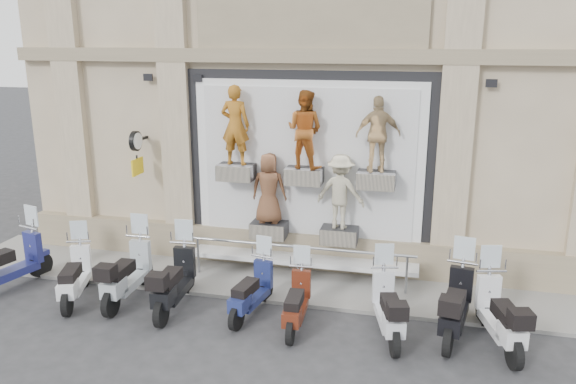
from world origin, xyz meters
name	(u,v)px	position (x,y,z in m)	size (l,w,h in m)	color
ground	(274,330)	(0.00, 0.00, 0.00)	(90.00, 90.00, 0.00)	#2E2E31
sidewalk	(299,282)	(0.00, 2.10, 0.04)	(16.00, 2.20, 0.08)	gray
building	(339,8)	(0.00, 7.00, 6.00)	(14.00, 8.60, 12.00)	#C6B190
shop_vitrine	(308,171)	(0.06, 2.75, 2.39)	(5.60, 0.84, 4.30)	black
guard_rail	(298,266)	(0.00, 2.00, 0.47)	(5.06, 0.10, 0.93)	#9EA0A5
clock_sign_bracket	(136,147)	(-3.90, 2.47, 2.80)	(0.10, 0.80, 1.02)	black
scooter_a	(7,252)	(-5.93, 0.37, 0.85)	(0.61, 2.09, 1.70)	navy
scooter_b	(74,266)	(-4.27, 0.25, 0.76)	(0.54, 1.86, 1.52)	white
scooter_c	(127,262)	(-3.23, 0.52, 0.83)	(0.59, 2.03, 1.65)	#A0A8AE
scooter_d	(174,270)	(-2.13, 0.39, 0.82)	(0.59, 2.03, 1.65)	black
scooter_e	(252,281)	(-0.58, 0.49, 0.72)	(0.51, 1.76, 1.43)	navy
scooter_f	(297,292)	(0.37, 0.24, 0.70)	(0.50, 1.73, 1.40)	#521C0E
scooter_g	(389,297)	(2.04, 0.31, 0.77)	(0.55, 1.89, 1.54)	silver
scooter_h	(457,293)	(3.21, 0.61, 0.83)	(0.60, 2.05, 1.67)	black
scooter_i	(501,303)	(3.93, 0.43, 0.81)	(0.58, 1.99, 1.62)	silver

